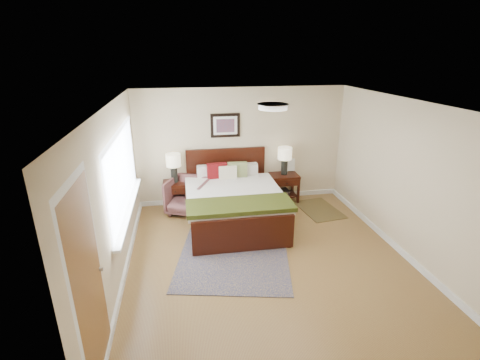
{
  "coord_description": "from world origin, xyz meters",
  "views": [
    {
      "loc": [
        -1.28,
        -4.71,
        3.18
      ],
      "look_at": [
        -0.3,
        0.95,
        1.05
      ],
      "focal_mm": 26.0,
      "sensor_mm": 36.0,
      "label": 1
    }
  ],
  "objects_px": {
    "nightstand_right": "(284,185)",
    "lamp_right": "(285,156)",
    "armchair": "(189,196)",
    "bed": "(233,196)",
    "lamp_left": "(173,163)",
    "nightstand_left": "(175,188)",
    "rug_persian": "(235,248)"
  },
  "relations": [
    {
      "from": "nightstand_right",
      "to": "lamp_right",
      "type": "bearing_deg",
      "value": 90.0
    },
    {
      "from": "nightstand_left",
      "to": "rug_persian",
      "type": "relative_size",
      "value": 0.24
    },
    {
      "from": "nightstand_right",
      "to": "rug_persian",
      "type": "relative_size",
      "value": 0.25
    },
    {
      "from": "rug_persian",
      "to": "lamp_left",
      "type": "bearing_deg",
      "value": 129.83
    },
    {
      "from": "bed",
      "to": "lamp_left",
      "type": "distance_m",
      "value": 1.49
    },
    {
      "from": "lamp_left",
      "to": "rug_persian",
      "type": "relative_size",
      "value": 0.24
    },
    {
      "from": "nightstand_right",
      "to": "armchair",
      "type": "relative_size",
      "value": 0.77
    },
    {
      "from": "nightstand_right",
      "to": "lamp_left",
      "type": "bearing_deg",
      "value": 179.65
    },
    {
      "from": "bed",
      "to": "armchair",
      "type": "xyz_separation_m",
      "value": [
        -0.84,
        0.6,
        -0.18
      ]
    },
    {
      "from": "bed",
      "to": "nightstand_right",
      "type": "xyz_separation_m",
      "value": [
        1.27,
        0.86,
        -0.17
      ]
    },
    {
      "from": "bed",
      "to": "nightstand_right",
      "type": "relative_size",
      "value": 3.57
    },
    {
      "from": "bed",
      "to": "rug_persian",
      "type": "relative_size",
      "value": 0.9
    },
    {
      "from": "armchair",
      "to": "nightstand_left",
      "type": "bearing_deg",
      "value": 162.76
    },
    {
      "from": "bed",
      "to": "rug_persian",
      "type": "distance_m",
      "value": 1.14
    },
    {
      "from": "nightstand_left",
      "to": "nightstand_right",
      "type": "bearing_deg",
      "value": 0.15
    },
    {
      "from": "bed",
      "to": "nightstand_left",
      "type": "height_order",
      "value": "bed"
    },
    {
      "from": "bed",
      "to": "lamp_right",
      "type": "distance_m",
      "value": 1.62
    },
    {
      "from": "lamp_left",
      "to": "lamp_right",
      "type": "bearing_deg",
      "value": 0.0
    },
    {
      "from": "nightstand_right",
      "to": "lamp_right",
      "type": "xyz_separation_m",
      "value": [
        -0.0,
        0.01,
        0.65
      ]
    },
    {
      "from": "lamp_right",
      "to": "rug_persian",
      "type": "relative_size",
      "value": 0.24
    },
    {
      "from": "lamp_right",
      "to": "armchair",
      "type": "xyz_separation_m",
      "value": [
        -2.11,
        -0.27,
        -0.67
      ]
    },
    {
      "from": "armchair",
      "to": "lamp_left",
      "type": "bearing_deg",
      "value": 160.46
    },
    {
      "from": "nightstand_right",
      "to": "lamp_right",
      "type": "distance_m",
      "value": 0.65
    },
    {
      "from": "lamp_left",
      "to": "armchair",
      "type": "height_order",
      "value": "lamp_left"
    },
    {
      "from": "nightstand_left",
      "to": "lamp_left",
      "type": "distance_m",
      "value": 0.54
    },
    {
      "from": "lamp_right",
      "to": "lamp_left",
      "type": "bearing_deg",
      "value": 180.0
    },
    {
      "from": "lamp_left",
      "to": "rug_persian",
      "type": "bearing_deg",
      "value": -62.19
    },
    {
      "from": "bed",
      "to": "lamp_right",
      "type": "xyz_separation_m",
      "value": [
        1.27,
        0.87,
        0.49
      ]
    },
    {
      "from": "lamp_right",
      "to": "armchair",
      "type": "height_order",
      "value": "lamp_right"
    },
    {
      "from": "nightstand_right",
      "to": "armchair",
      "type": "xyz_separation_m",
      "value": [
        -2.11,
        -0.26,
        -0.01
      ]
    },
    {
      "from": "lamp_right",
      "to": "rug_persian",
      "type": "xyz_separation_m",
      "value": [
        -1.41,
        -1.86,
        -1.03
      ]
    },
    {
      "from": "rug_persian",
      "to": "nightstand_left",
      "type": "bearing_deg",
      "value": 130.1
    }
  ]
}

